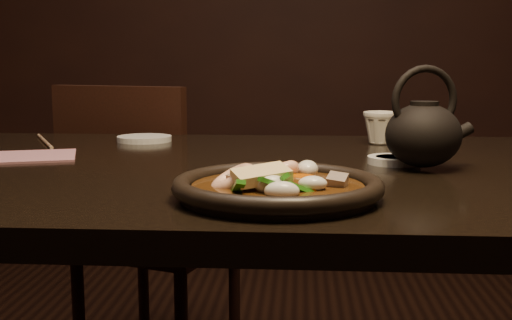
# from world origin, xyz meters

# --- Properties ---
(table) EXTENTS (1.60, 0.90, 0.75)m
(table) POSITION_xyz_m (0.00, 0.00, 0.67)
(table) COLOR black
(table) RESTS_ON floor
(chair) EXTENTS (0.52, 0.52, 0.87)m
(chair) POSITION_xyz_m (-0.28, 0.63, 0.47)
(chair) COLOR black
(chair) RESTS_ON floor
(plate) EXTENTS (0.27, 0.27, 0.03)m
(plate) POSITION_xyz_m (0.12, -0.28, 0.76)
(plate) COLOR black
(plate) RESTS_ON table
(stirfry) EXTENTS (0.18, 0.14, 0.05)m
(stirfry) POSITION_xyz_m (0.11, -0.29, 0.77)
(stirfry) COLOR #3A1F0A
(stirfry) RESTS_ON plate
(soy_dish) EXTENTS (0.09, 0.09, 0.01)m
(soy_dish) POSITION_xyz_m (0.31, 0.02, 0.76)
(soy_dish) COLOR silver
(soy_dish) RESTS_ON table
(saucer_right) EXTENTS (0.12, 0.12, 0.01)m
(saucer_right) POSITION_xyz_m (-0.20, 0.31, 0.76)
(saucer_right) COLOR silver
(saucer_right) RESTS_ON table
(tea_cup) EXTENTS (0.10, 0.09, 0.08)m
(tea_cup) POSITION_xyz_m (0.32, 0.30, 0.79)
(tea_cup) COLOR beige
(tea_cup) RESTS_ON table
(chopsticks) EXTENTS (0.13, 0.22, 0.01)m
(chopsticks) POSITION_xyz_m (-0.41, 0.27, 0.75)
(chopsticks) COLOR tan
(chopsticks) RESTS_ON table
(napkin) EXTENTS (0.19, 0.19, 0.00)m
(napkin) POSITION_xyz_m (-0.35, 0.05, 0.75)
(napkin) COLOR #925A61
(napkin) RESTS_ON table
(teapot) EXTENTS (0.15, 0.12, 0.17)m
(teapot) POSITION_xyz_m (0.35, -0.04, 0.81)
(teapot) COLOR black
(teapot) RESTS_ON table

